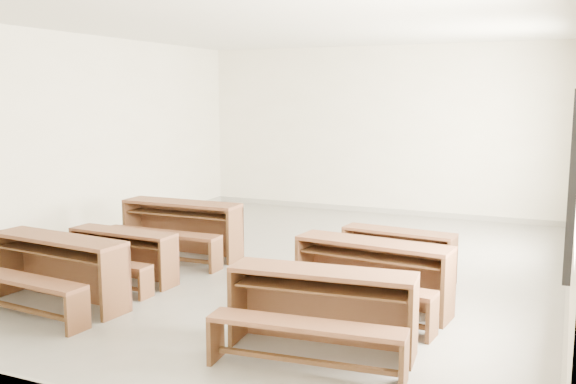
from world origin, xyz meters
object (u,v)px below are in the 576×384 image
at_px(desk_set_2, 180,225).
at_px(desk_set_3, 320,305).
at_px(desk_set_1, 121,253).
at_px(desk_set_5, 397,252).
at_px(desk_set_0, 55,266).
at_px(desk_set_4, 371,271).

xyz_separation_m(desk_set_2, desk_set_3, (3.06, -2.39, -0.02)).
xyz_separation_m(desk_set_1, desk_set_5, (3.07, 1.45, -0.01)).
bearing_deg(desk_set_5, desk_set_3, -85.61).
xyz_separation_m(desk_set_3, desk_set_5, (0.05, 2.49, -0.07)).
relative_size(desk_set_2, desk_set_5, 1.20).
height_order(desk_set_2, desk_set_3, desk_set_2).
bearing_deg(desk_set_2, desk_set_3, -38.72).
relative_size(desk_set_0, desk_set_3, 1.01).
distance_m(desk_set_3, desk_set_5, 2.49).
height_order(desk_set_4, desk_set_5, desk_set_4).
height_order(desk_set_0, desk_set_4, desk_set_0).
xyz_separation_m(desk_set_3, desk_set_4, (0.09, 1.25, 0.00)).
distance_m(desk_set_1, desk_set_3, 3.20).
height_order(desk_set_1, desk_set_3, desk_set_3).
distance_m(desk_set_0, desk_set_3, 3.09).
bearing_deg(desk_set_1, desk_set_5, 27.50).
xyz_separation_m(desk_set_0, desk_set_3, (3.09, -0.03, -0.01)).
bearing_deg(desk_set_2, desk_set_4, -20.64).
bearing_deg(desk_set_1, desk_set_2, 93.72).
xyz_separation_m(desk_set_0, desk_set_5, (3.14, 2.46, -0.08)).
height_order(desk_set_3, desk_set_4, desk_set_4).
bearing_deg(desk_set_1, desk_set_3, -16.75).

